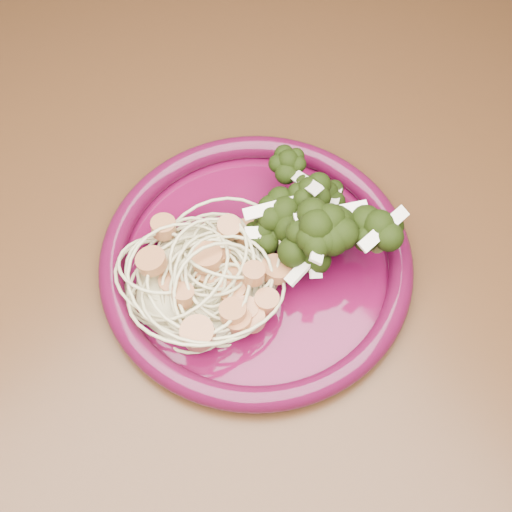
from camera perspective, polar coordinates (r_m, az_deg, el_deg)
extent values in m
plane|color=brown|center=(1.35, -5.03, -16.57)|extent=(3.50, 3.50, 0.00)
cube|color=#472814|center=(0.67, -9.74, -1.38)|extent=(1.20, 0.80, 0.04)
cylinder|color=#472814|center=(1.34, 4.29, 14.08)|extent=(0.06, 0.06, 0.71)
cylinder|color=#490724|center=(0.64, 0.00, -0.77)|extent=(0.33, 0.33, 0.01)
torus|color=#490D27|center=(0.63, 0.00, -0.36)|extent=(0.34, 0.34, 0.02)
ellipsoid|color=#C8BF89|center=(0.62, -3.93, -1.54)|extent=(0.16, 0.14, 0.03)
ellipsoid|color=black|center=(0.63, 4.72, 2.56)|extent=(0.13, 0.18, 0.06)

